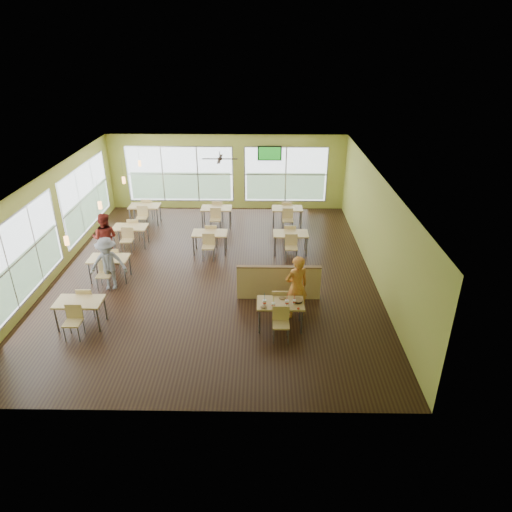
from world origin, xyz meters
name	(u,v)px	position (x,y,z in m)	size (l,w,h in m)	color
room	(213,226)	(0.00, 0.00, 1.60)	(12.00, 12.04, 3.20)	black
window_bays	(150,197)	(-2.65, 3.08, 1.48)	(9.24, 10.24, 2.38)	white
main_table	(280,306)	(2.00, -3.00, 0.63)	(1.22, 1.52, 0.87)	#DABA75
half_wall_divider	(279,282)	(2.00, -1.55, 0.52)	(2.40, 0.14, 1.04)	#DABA75
dining_tables	(189,233)	(-1.05, 1.71, 0.63)	(6.92, 8.72, 0.87)	#DABA75
pendant_lights	(112,192)	(-3.20, 0.68, 2.45)	(0.11, 7.31, 0.86)	#2D2119
ceiling_fan	(220,159)	(0.00, 3.00, 2.95)	(1.25, 1.25, 0.29)	#2D2119
tv_backwall	(270,153)	(1.80, 5.90, 2.45)	(1.00, 0.07, 0.60)	black
man_plaid	(296,287)	(2.44, -2.46, 0.90)	(0.66, 0.43, 1.80)	#CF4517
patron_maroon	(105,238)	(-3.66, 0.69, 0.87)	(0.85, 0.66, 1.74)	maroon
patron_grey	(108,264)	(-3.03, -1.05, 0.83)	(1.07, 0.62, 1.66)	slate
cup_blue	(264,302)	(1.59, -3.11, 0.83)	(0.10, 0.10, 0.38)	white
cup_yellow	(273,305)	(1.81, -3.22, 0.82)	(0.10, 0.10, 0.35)	white
cup_red_near	(287,303)	(2.16, -3.12, 0.82)	(0.10, 0.10, 0.37)	white
cup_red_far	(294,302)	(2.34, -3.06, 0.81)	(0.09, 0.09, 0.31)	white
food_basket	(298,301)	(2.45, -2.96, 0.79)	(0.27, 0.27, 0.06)	black
ketchup_cup	(298,308)	(2.44, -3.30, 0.76)	(0.06, 0.06, 0.03)	#AE2B10
wrapper_left	(264,307)	(1.57, -3.25, 0.77)	(0.16, 0.15, 0.04)	olive
wrapper_mid	(282,298)	(2.05, -2.81, 0.77)	(0.18, 0.16, 0.04)	olive
wrapper_right	(287,308)	(2.15, -3.27, 0.77)	(0.14, 0.13, 0.04)	olive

